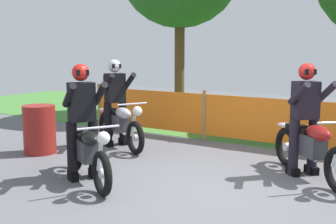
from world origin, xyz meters
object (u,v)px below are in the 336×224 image
Objects in this scene: rider_trailing at (82,115)px; rider_third at (115,97)px; motorcycle_third at (120,124)px; oil_drum at (39,129)px; rider_lead at (305,115)px; motorcycle_lead at (311,148)px; motorcycle_trailing at (87,152)px.

rider_trailing is 1.00× the size of rider_third.
oil_drum is at bearing -102.99° from motorcycle_third.
rider_trailing is at bearing -36.37° from rider_third.
rider_lead is at bearing 15.32° from oil_drum.
rider_trailing is 2.18m from rider_third.
rider_lead is 4.62m from oil_drum.
motorcycle_lead is at bearing 62.43° from rider_trailing.
motorcycle_lead is 3.62m from motorcycle_third.
rider_trailing reaches higher than motorcycle_lead.
motorcycle_third is 2.08m from rider_trailing.
motorcycle_trailing is 1.01× the size of rider_trailing.
motorcycle_lead is 0.90× the size of rider_third.
motorcycle_trailing is at bearing 0.51° from rider_trailing.
rider_lead is at bearing 28.06° from motorcycle_third.
motorcycle_third reaches higher than oil_drum.
rider_lead is 3.31m from rider_trailing.
rider_lead is 1.00× the size of rider_trailing.
rider_trailing is (0.79, -1.85, 0.50)m from motorcycle_third.
motorcycle_lead is 3.26m from motorcycle_trailing.
rider_lead reaches higher than motorcycle_third.
motorcycle_lead is at bearing 65.67° from motorcycle_trailing.
oil_drum is (-0.76, -1.24, -0.51)m from rider_third.
rider_lead is 1.00× the size of rider_third.
oil_drum is at bearing -172.01° from rider_trailing.
motorcycle_lead is at bearing 0.57° from rider_lead.
oil_drum is at bearing -172.76° from motorcycle_trailing.
rider_third is (-1.16, 2.05, 0.51)m from motorcycle_trailing.
motorcycle_lead is at bearing 24.51° from rider_third.
motorcycle_lead is at bearing 25.89° from motorcycle_third.
rider_third is 1.54m from oil_drum.
rider_trailing is at bearing -40.01° from motorcycle_third.
oil_drum is at bearing -94.79° from rider_third.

